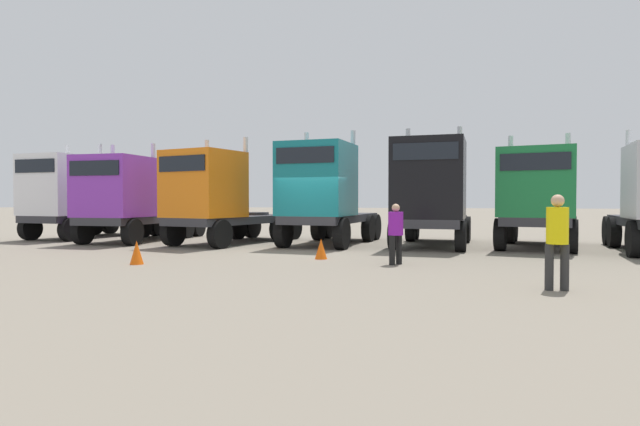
{
  "coord_description": "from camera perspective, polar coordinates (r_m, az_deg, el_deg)",
  "views": [
    {
      "loc": [
        4.89,
        -16.62,
        1.72
      ],
      "look_at": [
        -0.37,
        3.41,
        1.21
      ],
      "focal_mm": 29.23,
      "sensor_mm": 36.0,
      "label": 1
    }
  ],
  "objects": [
    {
      "name": "semi_truck_black",
      "position": [
        19.12,
        12.04,
        2.25
      ],
      "size": [
        2.87,
        6.46,
        4.43
      ],
      "rotation": [
        0.0,
        0.0,
        -1.62
      ],
      "color": "#333338",
      "rests_on": "ground"
    },
    {
      "name": "traffic_cone_near",
      "position": [
        14.8,
        -19.43,
        -4.09
      ],
      "size": [
        0.36,
        0.36,
        0.64
      ],
      "primitive_type": "cone",
      "color": "#F2590C",
      "rests_on": "ground"
    },
    {
      "name": "ground",
      "position": [
        17.41,
        -1.68,
        -4.25
      ],
      "size": [
        200.0,
        200.0,
        0.0
      ],
      "primitive_type": "plane",
      "color": "gray"
    },
    {
      "name": "semi_truck_white",
      "position": [
        25.51,
        -25.68,
        1.7
      ],
      "size": [
        3.05,
        6.2,
        4.25
      ],
      "rotation": [
        0.0,
        0.0,
        -1.66
      ],
      "color": "#333338",
      "rests_on": "ground"
    },
    {
      "name": "semi_truck_orange",
      "position": [
        20.29,
        -11.28,
        1.69
      ],
      "size": [
        3.88,
        6.63,
        4.13
      ],
      "rotation": [
        0.0,
        0.0,
        -1.8
      ],
      "color": "#333338",
      "rests_on": "ground"
    },
    {
      "name": "visitor_in_hivis",
      "position": [
        10.87,
        24.54,
        -2.16
      ],
      "size": [
        0.46,
        0.44,
        1.83
      ],
      "rotation": [
        0.0,
        0.0,
        1.69
      ],
      "color": "#2B2B2B",
      "rests_on": "ground"
    },
    {
      "name": "semi_truck_teal",
      "position": [
        19.48,
        0.3,
        2.2
      ],
      "size": [
        3.04,
        6.33,
        4.38
      ],
      "rotation": [
        0.0,
        0.0,
        -1.65
      ],
      "color": "#333338",
      "rests_on": "ground"
    },
    {
      "name": "visitor_with_camera",
      "position": [
        13.99,
        8.29,
        -1.81
      ],
      "size": [
        0.55,
        0.55,
        1.62
      ],
      "rotation": [
        0.0,
        0.0,
        2.55
      ],
      "color": "black",
      "rests_on": "ground"
    },
    {
      "name": "semi_truck_purple",
      "position": [
        22.43,
        -20.48,
        1.43
      ],
      "size": [
        2.58,
        6.4,
        4.03
      ],
      "rotation": [
        0.0,
        0.0,
        -1.57
      ],
      "color": "#333338",
      "rests_on": "ground"
    },
    {
      "name": "semi_truck_green",
      "position": [
        19.7,
        22.69,
        1.58
      ],
      "size": [
        3.54,
        6.08,
        4.07
      ],
      "rotation": [
        0.0,
        0.0,
        -1.76
      ],
      "color": "#333338",
      "rests_on": "ground"
    },
    {
      "name": "traffic_cone_mid",
      "position": [
        15.2,
        0.11,
        -3.95
      ],
      "size": [
        0.36,
        0.36,
        0.59
      ],
      "primitive_type": "cone",
      "color": "#F2590C",
      "rests_on": "ground"
    }
  ]
}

